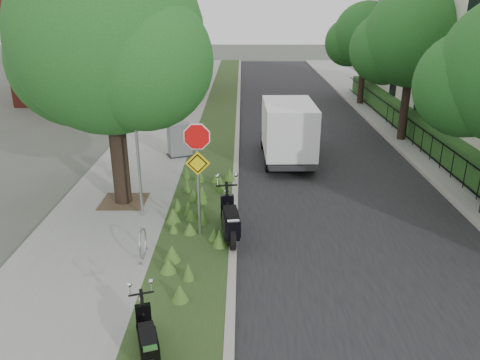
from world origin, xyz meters
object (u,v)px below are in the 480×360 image
object	(u,v)px
scooter_far	(230,224)
utility_cabinet	(180,140)
sign_assembly	(198,157)
box_truck	(287,128)
scooter_near	(148,344)

from	to	relation	value
scooter_far	utility_cabinet	xyz separation A→B (m)	(-2.23, 7.23, 0.18)
sign_assembly	utility_cabinet	bearing A→B (deg)	101.43
scooter_far	box_truck	distance (m)	7.25
box_truck	utility_cabinet	world-z (taller)	box_truck
scooter_near	utility_cabinet	distance (m)	11.71
scooter_far	sign_assembly	bearing A→B (deg)	160.09
scooter_far	box_truck	xyz separation A→B (m)	(2.08, 6.90, 0.77)
scooter_far	utility_cabinet	bearing A→B (deg)	107.15
sign_assembly	scooter_far	distance (m)	1.96
sign_assembly	scooter_far	xyz separation A→B (m)	(0.83, -0.30, -1.75)
sign_assembly	utility_cabinet	distance (m)	7.24
sign_assembly	box_truck	world-z (taller)	sign_assembly
sign_assembly	scooter_far	world-z (taller)	sign_assembly
scooter_near	scooter_far	size ratio (longest dim) A/B	0.76
scooter_near	scooter_far	xyz separation A→B (m)	(1.33, 4.45, 0.10)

